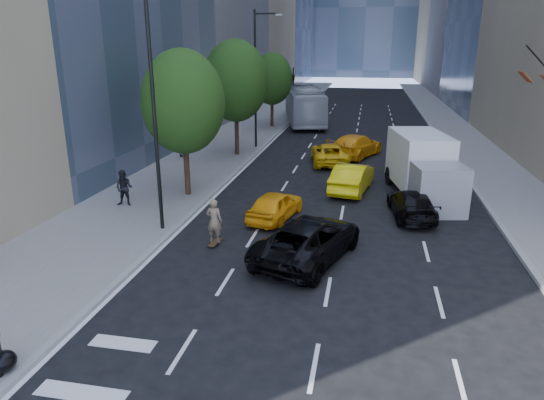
% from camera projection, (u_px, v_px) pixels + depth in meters
% --- Properties ---
extents(ground, '(160.00, 160.00, 0.00)m').
position_uv_depth(ground, '(298.00, 288.00, 16.08)').
color(ground, black).
rests_on(ground, ground).
extents(sidewalk_left, '(6.00, 120.00, 0.15)m').
position_uv_depth(sidewalk_left, '(249.00, 130.00, 45.74)').
color(sidewalk_left, slate).
rests_on(sidewalk_left, ground).
extents(sidewalk_right, '(4.00, 120.00, 0.15)m').
position_uv_depth(sidewalk_right, '(461.00, 137.00, 42.23)').
color(sidewalk_right, slate).
rests_on(sidewalk_right, ground).
extents(lamp_near, '(2.13, 0.22, 10.00)m').
position_uv_depth(lamp_near, '(157.00, 95.00, 19.21)').
color(lamp_near, black).
rests_on(lamp_near, sidewalk_left).
extents(lamp_far, '(2.13, 0.22, 10.00)m').
position_uv_depth(lamp_far, '(258.00, 72.00, 36.02)').
color(lamp_far, black).
rests_on(lamp_far, sidewalk_left).
extents(tree_near, '(4.20, 4.20, 7.46)m').
position_uv_depth(tree_near, '(183.00, 102.00, 24.30)').
color(tree_near, '#311E13').
rests_on(tree_near, sidewalk_left).
extents(tree_mid, '(4.50, 4.50, 7.99)m').
position_uv_depth(tree_mid, '(236.00, 81.00, 33.53)').
color(tree_mid, '#311E13').
rests_on(tree_mid, sidewalk_left).
extents(tree_far, '(3.90, 3.90, 6.92)m').
position_uv_depth(tree_far, '(272.00, 79.00, 45.88)').
color(tree_far, '#311E13').
rests_on(tree_far, sidewalk_left).
extents(traffic_signal, '(2.48, 0.53, 5.20)m').
position_uv_depth(traffic_signal, '(293.00, 78.00, 53.33)').
color(traffic_signal, black).
rests_on(traffic_signal, sidewalk_left).
extents(skateboarder, '(0.70, 0.49, 1.81)m').
position_uv_depth(skateboarder, '(214.00, 224.00, 19.31)').
color(skateboarder, '#7D694E').
rests_on(skateboarder, ground).
extents(black_sedan_lincoln, '(4.17, 6.07, 1.54)m').
position_uv_depth(black_sedan_lincoln, '(309.00, 240.00, 18.10)').
color(black_sedan_lincoln, black).
rests_on(black_sedan_lincoln, ground).
extents(black_sedan_mercedes, '(2.29, 4.59, 1.28)m').
position_uv_depth(black_sedan_mercedes, '(412.00, 204.00, 22.58)').
color(black_sedan_mercedes, black).
rests_on(black_sedan_mercedes, ground).
extents(taxi_a, '(2.35, 4.13, 1.32)m').
position_uv_depth(taxi_a, '(275.00, 205.00, 22.32)').
color(taxi_a, '#FFA80D').
rests_on(taxi_a, ground).
extents(taxi_b, '(2.43, 4.95, 1.56)m').
position_uv_depth(taxi_b, '(352.00, 177.00, 26.56)').
color(taxi_b, '#D3C20B').
rests_on(taxi_b, ground).
extents(taxi_c, '(3.11, 5.32, 1.39)m').
position_uv_depth(taxi_c, '(329.00, 154.00, 32.76)').
color(taxi_c, yellow).
rests_on(taxi_c, ground).
extents(taxi_d, '(4.20, 6.03, 1.62)m').
position_uv_depth(taxi_d, '(356.00, 146.00, 34.76)').
color(taxi_d, '#FFA60D').
rests_on(taxi_d, ground).
extents(city_bus, '(5.96, 13.69, 3.71)m').
position_uv_depth(city_bus, '(304.00, 105.00, 49.69)').
color(city_bus, silver).
rests_on(city_bus, ground).
extents(box_truck, '(3.71, 7.15, 3.26)m').
position_uv_depth(box_truck, '(423.00, 167.00, 25.21)').
color(box_truck, white).
rests_on(box_truck, ground).
extents(pedestrian_a, '(0.92, 0.75, 1.77)m').
position_uv_depth(pedestrian_a, '(124.00, 188.00, 23.67)').
color(pedestrian_a, black).
rests_on(pedestrian_a, sidewalk_left).
extents(pedestrian_b, '(1.04, 0.51, 1.71)m').
position_uv_depth(pedestrian_b, '(182.00, 145.00, 34.00)').
color(pedestrian_b, black).
rests_on(pedestrian_b, sidewalk_left).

